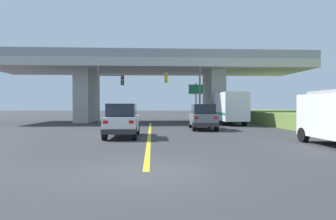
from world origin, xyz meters
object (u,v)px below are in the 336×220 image
suv_crossing (203,117)px  box_truck (229,108)px  traffic_signal_nearside (188,87)px  suv_lead (122,120)px  traffic_signal_farside (107,89)px  highway_sign (196,93)px

suv_crossing → box_truck: bearing=62.0°
traffic_signal_nearside → suv_crossing: bearing=-86.7°
suv_lead → suv_crossing: 8.04m
traffic_signal_farside → highway_sign: bearing=21.2°
traffic_signal_nearside → highway_sign: bearing=66.1°
suv_lead → traffic_signal_nearside: traffic_signal_nearside is taller
highway_sign → box_truck: bearing=-48.1°
suv_lead → traffic_signal_farside: (-2.61, 11.34, 2.52)m
traffic_signal_farside → box_truck: bearing=1.9°
box_truck → suv_crossing: bearing=-121.0°
suv_crossing → traffic_signal_farside: traffic_signal_farside is taller
suv_crossing → box_truck: (3.73, 6.21, 0.65)m
suv_lead → traffic_signal_farside: traffic_signal_farside is taller
suv_crossing → highway_sign: highway_sign is taller
traffic_signal_nearside → traffic_signal_farside: size_ratio=1.03×
suv_lead → box_truck: box_truck is taller
suv_lead → highway_sign: bearing=65.9°
suv_lead → traffic_signal_nearside: bearing=65.8°
box_truck → traffic_signal_nearside: traffic_signal_nearside is taller
suv_lead → traffic_signal_farside: 11.90m
suv_lead → highway_sign: 16.53m
highway_sign → traffic_signal_nearside: bearing=-113.9°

